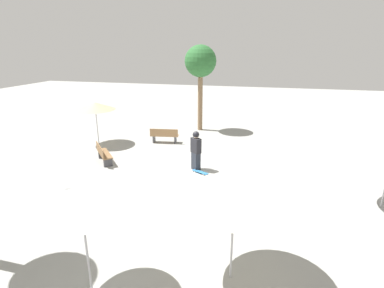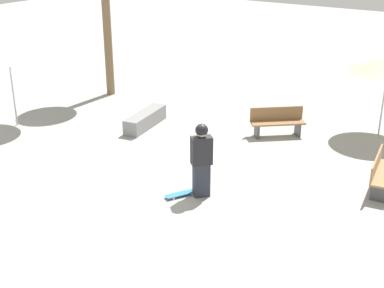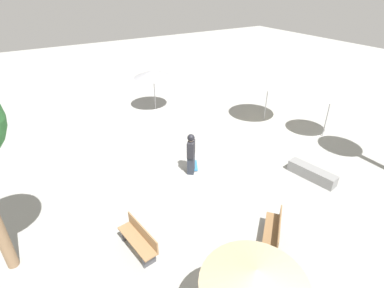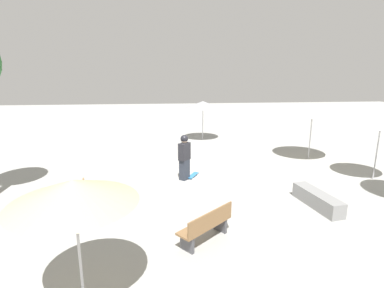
{
  "view_description": "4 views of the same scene",
  "coord_description": "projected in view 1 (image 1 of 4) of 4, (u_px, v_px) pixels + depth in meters",
  "views": [
    {
      "loc": [
        -3.63,
        11.65,
        5.29
      ],
      "look_at": [
        -0.72,
        -0.13,
        1.3
      ],
      "focal_mm": 28.0,
      "sensor_mm": 36.0,
      "label": 1
    },
    {
      "loc": [
        -10.15,
        -6.47,
        5.88
      ],
      "look_at": [
        -0.7,
        -0.14,
        1.18
      ],
      "focal_mm": 50.0,
      "sensor_mm": 36.0,
      "label": 2
    },
    {
      "loc": [
        7.93,
        -5.75,
        7.15
      ],
      "look_at": [
        -1.12,
        -0.24,
        1.14
      ],
      "focal_mm": 28.0,
      "sensor_mm": 36.0,
      "label": 3
    },
    {
      "loc": [
        10.24,
        -1.31,
        4.09
      ],
      "look_at": [
        -0.97,
        -0.16,
        1.38
      ],
      "focal_mm": 28.0,
      "sensor_mm": 36.0,
      "label": 4
    }
  ],
  "objects": [
    {
      "name": "shade_umbrella_cream",
      "position": [
        235.0,
        190.0,
        6.47
      ],
      "size": [
        2.65,
        2.65,
        2.51
      ],
      "color": "#B7B7BC",
      "rests_on": "ground_plane"
    },
    {
      "name": "palm_tree_center_left",
      "position": [
        201.0,
        63.0,
        18.54
      ],
      "size": [
        1.97,
        1.97,
        5.39
      ],
      "color": "#896B4C",
      "rests_on": "ground_plane"
    },
    {
      "name": "shade_umbrella_tan",
      "position": [
        95.0,
        106.0,
        16.36
      ],
      "size": [
        2.17,
        2.17,
        2.36
      ],
      "color": "#B7B7BC",
      "rests_on": "ground_plane"
    },
    {
      "name": "bench_far",
      "position": [
        103.0,
        154.0,
        14.17
      ],
      "size": [
        1.38,
        1.5,
        0.85
      ],
      "rotation": [
        0.0,
        0.0,
        2.28
      ],
      "color": "#47474C",
      "rests_on": "ground_plane"
    },
    {
      "name": "skater_main",
      "position": [
        196.0,
        149.0,
        13.17
      ],
      "size": [
        0.53,
        0.51,
        1.78
      ],
      "rotation": [
        0.0,
        0.0,
        2.42
      ],
      "color": "#282D38",
      "rests_on": "ground_plane"
    },
    {
      "name": "bench_near",
      "position": [
        164.0,
        136.0,
        17.05
      ],
      "size": [
        1.65,
        0.66,
        0.85
      ],
      "rotation": [
        0.0,
        0.0,
        3.28
      ],
      "color": "#47474C",
      "rests_on": "ground_plane"
    },
    {
      "name": "shade_umbrella_white",
      "position": [
        80.0,
        201.0,
        6.12
      ],
      "size": [
        2.02,
        2.02,
        2.45
      ],
      "color": "#B7B7BC",
      "rests_on": "ground_plane"
    },
    {
      "name": "ground_plane",
      "position": [
        176.0,
        172.0,
        13.22
      ],
      "size": [
        60.0,
        60.0,
        0.0
      ],
      "primitive_type": "plane",
      "color": "#9E9E99"
    },
    {
      "name": "concrete_ledge",
      "position": [
        91.0,
        198.0,
        10.42
      ],
      "size": [
        1.98,
        0.79,
        0.47
      ],
      "rotation": [
        0.0,
        0.0,
        0.17
      ],
      "color": "gray",
      "rests_on": "ground_plane"
    },
    {
      "name": "skateboard",
      "position": [
        200.0,
        172.0,
        13.05
      ],
      "size": [
        0.8,
        0.55,
        0.07
      ],
      "rotation": [
        0.0,
        0.0,
        2.65
      ],
      "color": "teal",
      "rests_on": "ground_plane"
    }
  ]
}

